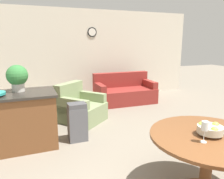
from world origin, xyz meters
The scene contains 9 objects.
wall_back centered at (0.00, 5.76, 1.35)m, with size 8.00×0.09×2.70m.
dining_table centered at (0.51, 0.85, 0.58)m, with size 1.29×1.29×0.75m.
fruit_bowl centered at (0.51, 0.85, 0.83)m, with size 0.27×0.27×0.14m.
wine_glass_left centered at (0.32, 0.74, 0.92)m, with size 0.07×0.07×0.23m.
kitchen_island centered at (-1.60, 2.95, 0.47)m, with size 1.46×0.80×0.94m.
potted_plant centered at (-1.45, 3.08, 1.18)m, with size 0.35×0.35×0.45m.
trash_bin centered at (-0.53, 2.83, 0.34)m, with size 0.33×0.24×0.70m.
couch centered at (1.31, 4.81, 0.29)m, with size 1.72×0.91×0.85m.
armchair centered at (-0.25, 3.80, 0.29)m, with size 1.19×1.20×0.84m.
Camera 1 is at (-1.30, -0.83, 1.76)m, focal length 35.00 mm.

